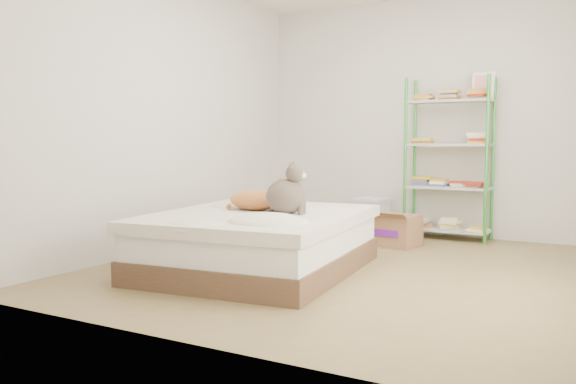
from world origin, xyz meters
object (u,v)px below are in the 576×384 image
Objects in this scene: orange_cat at (255,197)px; cardboard_box at (395,230)px; shelf_unit at (449,163)px; white_bin at (372,215)px; bed at (259,242)px; grey_cat at (286,189)px.

orange_cat is 1.72m from cardboard_box.
shelf_unit reaches higher than white_bin.
cardboard_box is 0.82m from white_bin.
shelf_unit is at bearing 71.95° from cardboard_box.
bed reaches higher than white_bin.
shelf_unit is (0.91, 2.32, 0.57)m from bed.
cardboard_box is (0.66, 1.53, -0.42)m from orange_cat.
white_bin is (0.17, 2.18, -0.38)m from orange_cat.
bed is at bearing -99.86° from cardboard_box.
bed is 1.15× the size of shelf_unit.
bed is at bearing 80.80° from grey_cat.
bed is 5.07× the size of grey_cat.
white_bin is (0.07, 2.29, -0.03)m from bed.
cardboard_box is (-0.35, -0.68, -0.65)m from shelf_unit.
grey_cat is at bearing -21.68° from orange_cat.
grey_cat is 0.23× the size of shelf_unit.
orange_cat is 1.07× the size of cardboard_box.
white_bin reaches higher than cardboard_box.
grey_cat is at bearing -0.83° from bed.
cardboard_box is at bearing -52.62° from white_bin.
grey_cat is (0.24, 0.02, 0.43)m from bed.
orange_cat is (-0.10, 0.11, 0.34)m from bed.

